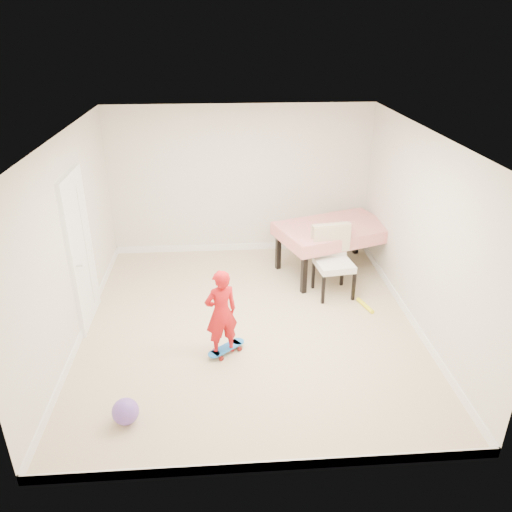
{
  "coord_description": "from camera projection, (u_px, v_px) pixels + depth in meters",
  "views": [
    {
      "loc": [
        -0.34,
        -5.83,
        3.82
      ],
      "look_at": [
        0.1,
        0.2,
        0.95
      ],
      "focal_mm": 35.0,
      "sensor_mm": 36.0,
      "label": 1
    }
  ],
  "objects": [
    {
      "name": "baseboard_back",
      "position": [
        242.0,
        247.0,
        9.13
      ],
      "size": [
        4.5,
        0.02,
        0.12
      ],
      "primitive_type": "cube",
      "color": "white",
      "rests_on": "ground"
    },
    {
      "name": "child",
      "position": [
        221.0,
        315.0,
        6.06
      ],
      "size": [
        0.49,
        0.41,
        1.14
      ],
      "primitive_type": "imported",
      "rotation": [
        0.0,
        0.0,
        3.52
      ],
      "color": "red",
      "rests_on": "ground"
    },
    {
      "name": "door",
      "position": [
        81.0,
        253.0,
        6.6
      ],
      "size": [
        0.11,
        0.94,
        2.11
      ],
      "primitive_type": "cube",
      "color": "white",
      "rests_on": "ground"
    },
    {
      "name": "baseboard_right",
      "position": [
        408.0,
        314.0,
        7.03
      ],
      "size": [
        0.02,
        5.0,
        0.12
      ],
      "primitive_type": "cube",
      "color": "white",
      "rests_on": "ground"
    },
    {
      "name": "wall_front",
      "position": [
        267.0,
        357.0,
        4.12
      ],
      "size": [
        4.5,
        0.04,
        2.6
      ],
      "primitive_type": "cube",
      "color": "beige",
      "rests_on": "ground"
    },
    {
      "name": "ground",
      "position": [
        250.0,
        324.0,
        6.91
      ],
      "size": [
        5.0,
        5.0,
        0.0
      ],
      "primitive_type": "plane",
      "color": "#C6B089",
      "rests_on": "ground"
    },
    {
      "name": "dining_table",
      "position": [
        333.0,
        249.0,
        8.2
      ],
      "size": [
        2.01,
        1.62,
        0.83
      ],
      "primitive_type": null,
      "rotation": [
        0.0,
        0.0,
        0.34
      ],
      "color": "#AE091D",
      "rests_on": "ground"
    },
    {
      "name": "foam_toy",
      "position": [
        365.0,
        306.0,
        7.31
      ],
      "size": [
        0.17,
        0.4,
        0.06
      ],
      "primitive_type": "cylinder",
      "rotation": [
        1.57,
        0.0,
        0.29
      ],
      "color": "#F8F31A",
      "rests_on": "ground"
    },
    {
      "name": "ceiling",
      "position": [
        249.0,
        137.0,
        5.81
      ],
      "size": [
        4.5,
        5.0,
        0.04
      ],
      "primitive_type": "cube",
      "color": "white",
      "rests_on": "wall_back"
    },
    {
      "name": "dining_chair",
      "position": [
        334.0,
        263.0,
        7.45
      ],
      "size": [
        0.66,
        0.73,
        1.07
      ],
      "primitive_type": null,
      "rotation": [
        0.0,
        0.0,
        0.14
      ],
      "color": "silver",
      "rests_on": "ground"
    },
    {
      "name": "skateboard",
      "position": [
        226.0,
        350.0,
        6.3
      ],
      "size": [
        0.55,
        0.49,
        0.08
      ],
      "primitive_type": null,
      "rotation": [
        0.0,
        0.0,
        0.67
      ],
      "color": "blue",
      "rests_on": "ground"
    },
    {
      "name": "wall_left",
      "position": [
        71.0,
        243.0,
        6.21
      ],
      "size": [
        0.04,
        5.0,
        2.6
      ],
      "primitive_type": "cube",
      "color": "beige",
      "rests_on": "ground"
    },
    {
      "name": "wall_back",
      "position": [
        241.0,
        181.0,
        8.59
      ],
      "size": [
        4.5,
        0.04,
        2.6
      ],
      "primitive_type": "cube",
      "color": "beige",
      "rests_on": "ground"
    },
    {
      "name": "balloon",
      "position": [
        125.0,
        411.0,
        5.17
      ],
      "size": [
        0.28,
        0.28,
        0.28
      ],
      "primitive_type": "sphere",
      "color": "#734EBC",
      "rests_on": "ground"
    },
    {
      "name": "baseboard_front",
      "position": [
        266.0,
        466.0,
        4.64
      ],
      "size": [
        4.5,
        0.02,
        0.12
      ],
      "primitive_type": "cube",
      "color": "white",
      "rests_on": "ground"
    },
    {
      "name": "wall_right",
      "position": [
        420.0,
        233.0,
        6.5
      ],
      "size": [
        0.04,
        5.0,
        2.6
      ],
      "primitive_type": "cube",
      "color": "beige",
      "rests_on": "ground"
    },
    {
      "name": "baseboard_left",
      "position": [
        85.0,
        327.0,
        6.74
      ],
      "size": [
        0.02,
        5.0,
        0.12
      ],
      "primitive_type": "cube",
      "color": "white",
      "rests_on": "ground"
    }
  ]
}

